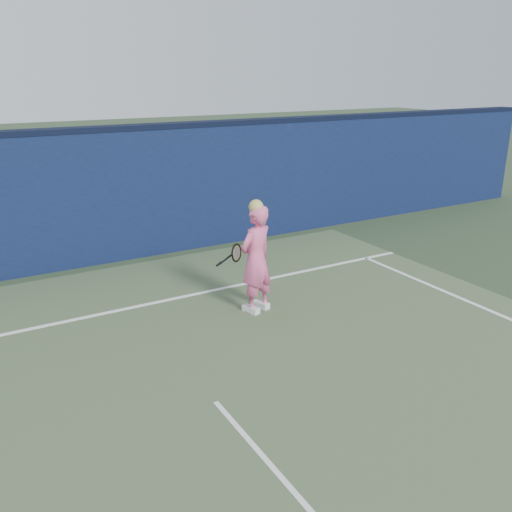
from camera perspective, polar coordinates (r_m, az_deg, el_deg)
ground at (r=5.65m, az=0.44°, el=-20.13°), size 80.00×80.00×0.00m
backstop_wall at (r=10.78m, az=-17.34°, el=5.64°), size 24.00×0.40×2.50m
wall_cap at (r=10.57m, az=-18.04°, el=12.50°), size 24.00×0.42×0.10m
player at (r=8.23m, az=-0.00°, el=-0.30°), size 0.72×0.59×1.78m
racket at (r=8.51m, az=-2.22°, el=0.25°), size 0.55×0.22×0.30m
court_lines at (r=5.43m, az=2.32°, el=-21.91°), size 11.00×12.04×0.01m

